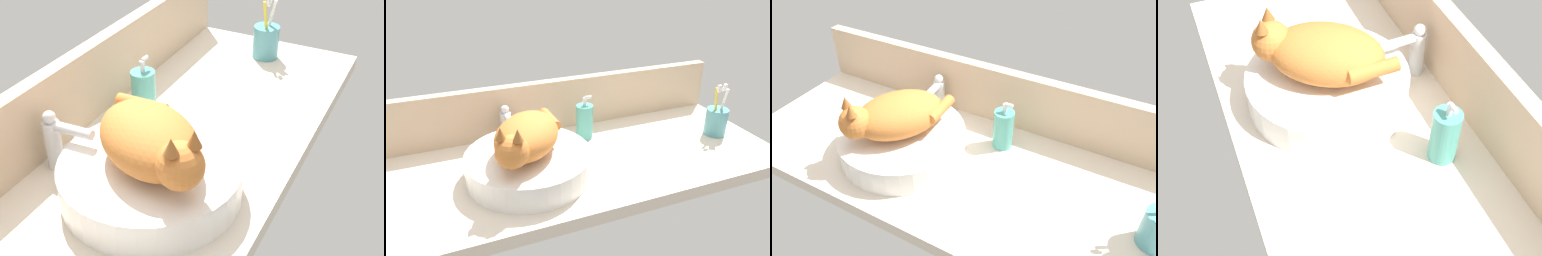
# 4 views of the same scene
# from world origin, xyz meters

# --- Properties ---
(ground_plane) EXTENTS (1.30, 0.53, 0.04)m
(ground_plane) POSITION_xyz_m (0.00, 0.00, -0.02)
(ground_plane) COLOR beige
(backsplash_panel) EXTENTS (1.30, 0.04, 0.18)m
(backsplash_panel) POSITION_xyz_m (0.00, 0.25, 0.09)
(backsplash_panel) COLOR #CCAD8C
(backsplash_panel) RESTS_ON ground_plane
(sink_basin) EXTENTS (0.36, 0.36, 0.08)m
(sink_basin) POSITION_xyz_m (-0.16, -0.03, 0.04)
(sink_basin) COLOR white
(sink_basin) RESTS_ON ground_plane
(cat) EXTENTS (0.28, 0.30, 0.14)m
(cat) POSITION_xyz_m (-0.16, -0.04, 0.13)
(cat) COLOR #CC7533
(cat) RESTS_ON sink_basin
(faucet) EXTENTS (0.04, 0.12, 0.14)m
(faucet) POSITION_xyz_m (-0.17, 0.18, 0.07)
(faucet) COLOR silver
(faucet) RESTS_ON ground_plane
(soap_dispenser) EXTENTS (0.06, 0.06, 0.15)m
(soap_dispenser) POSITION_xyz_m (0.09, 0.13, 0.06)
(soap_dispenser) COLOR teal
(soap_dispenser) RESTS_ON ground_plane
(toothbrush_cup) EXTENTS (0.08, 0.08, 0.19)m
(toothbrush_cup) POSITION_xyz_m (0.53, -0.02, 0.05)
(toothbrush_cup) COLOR teal
(toothbrush_cup) RESTS_ON ground_plane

